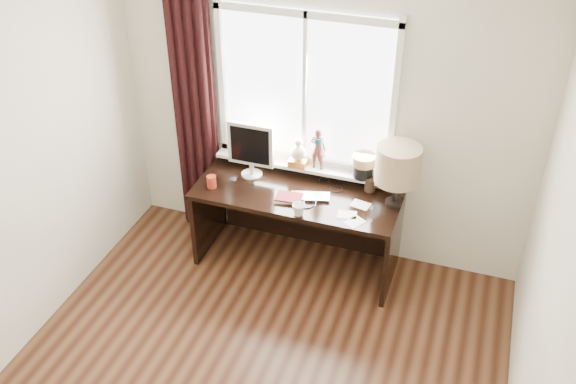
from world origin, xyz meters
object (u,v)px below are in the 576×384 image
at_px(mug, 299,209).
at_px(red_cup, 212,182).
at_px(desk, 301,210).
at_px(table_lamp, 398,165).
at_px(monitor, 251,147).
at_px(laptop, 311,197).

distance_m(mug, red_cup, 0.82).
bearing_deg(desk, mug, -74.49).
height_order(red_cup, desk, red_cup).
bearing_deg(mug, red_cup, 170.18).
distance_m(red_cup, desk, 0.80).
height_order(red_cup, table_lamp, table_lamp).
relative_size(mug, monitor, 0.21).
relative_size(laptop, desk, 0.18).
xyz_separation_m(red_cup, table_lamp, (1.48, 0.25, 0.31)).
bearing_deg(laptop, red_cup, 173.04).
height_order(mug, monitor, monitor).
height_order(laptop, monitor, monitor).
distance_m(laptop, desk, 0.32).
bearing_deg(desk, laptop, -47.79).
relative_size(mug, desk, 0.06).
bearing_deg(red_cup, mug, -9.82).
relative_size(laptop, red_cup, 3.02).
distance_m(red_cup, table_lamp, 1.53).
height_order(red_cup, monitor, monitor).
height_order(laptop, mug, mug).
xyz_separation_m(laptop, table_lamp, (0.65, 0.13, 0.35)).
xyz_separation_m(mug, red_cup, (-0.80, 0.14, 0.00)).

